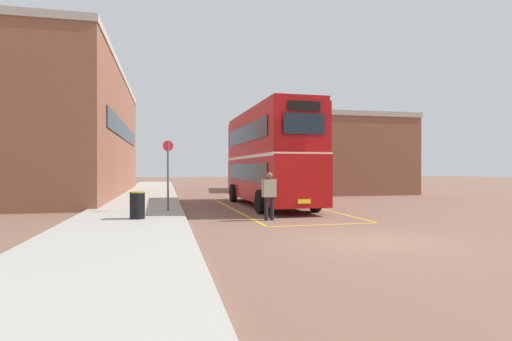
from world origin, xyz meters
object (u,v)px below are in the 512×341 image
object	(u,v)px
single_deck_bus	(258,171)
bus_stop_sign	(168,169)
pedestrian_boarding	(269,192)
double_decker_bus	(269,156)
litter_bin	(137,205)

from	to	relation	value
single_deck_bus	bus_stop_sign	size ratio (longest dim) A/B	2.99
pedestrian_boarding	bus_stop_sign	xyz separation A→B (m)	(-3.57, 2.93, 0.86)
double_decker_bus	bus_stop_sign	world-z (taller)	double_decker_bus
single_deck_bus	pedestrian_boarding	bearing A→B (deg)	-101.93
litter_bin	pedestrian_boarding	bearing A→B (deg)	-4.94
litter_bin	double_decker_bus	bearing A→B (deg)	39.66
single_deck_bus	bus_stop_sign	distance (m)	18.95
bus_stop_sign	double_decker_bus	bearing A→B (deg)	26.39
single_deck_bus	litter_bin	size ratio (longest dim) A/B	9.27
single_deck_bus	double_decker_bus	bearing A→B (deg)	-101.03
litter_bin	bus_stop_sign	world-z (taller)	bus_stop_sign
pedestrian_boarding	litter_bin	xyz separation A→B (m)	(-4.63, 0.40, -0.41)
double_decker_bus	single_deck_bus	distance (m)	15.09
single_deck_bus	pedestrian_boarding	size ratio (longest dim) A/B	4.98
double_decker_bus	pedestrian_boarding	distance (m)	5.76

